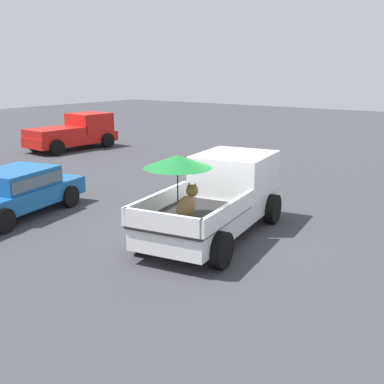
{
  "coord_description": "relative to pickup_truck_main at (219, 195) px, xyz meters",
  "views": [
    {
      "loc": [
        -9.72,
        -6.51,
        4.12
      ],
      "look_at": [
        -0.14,
        0.55,
        1.1
      ],
      "focal_mm": 45.72,
      "sensor_mm": 36.0,
      "label": 1
    }
  ],
  "objects": [
    {
      "name": "pickup_truck_far",
      "position": [
        6.79,
        13.48,
        -0.12
      ],
      "size": [
        4.9,
        2.39,
        1.8
      ],
      "rotation": [
        0.0,
        0.0,
        -0.06
      ],
      "color": "black",
      "rests_on": "ground"
    },
    {
      "name": "ground_plane",
      "position": [
        -0.37,
        -0.07,
        -0.99
      ],
      "size": [
        80.0,
        80.0,
        0.0
      ],
      "primitive_type": "plane",
      "color": "#38383D"
    },
    {
      "name": "pickup_truck_main",
      "position": [
        0.0,
        0.0,
        0.0
      ],
      "size": [
        5.29,
        2.92,
        2.32
      ],
      "rotation": [
        0.0,
        0.0,
        0.16
      ],
      "color": "black",
      "rests_on": "ground"
    },
    {
      "name": "parked_sedan_near",
      "position": [
        -2.17,
        5.54,
        -0.25
      ],
      "size": [
        4.58,
        2.65,
        1.33
      ],
      "rotation": [
        0.0,
        0.0,
        3.36
      ],
      "color": "black",
      "rests_on": "ground"
    }
  ]
}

